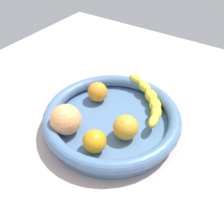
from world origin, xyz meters
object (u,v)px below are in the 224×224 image
Objects in this scene: orange_front at (94,141)px; orange_mid_left at (126,128)px; orange_mid_right at (98,92)px; fruit_bowl at (112,119)px; banana_draped_left at (150,99)px; peach_blush at (66,120)px.

orange_mid_left is (-3.67, -7.33, 0.31)cm from orange_front.
orange_mid_right is (13.87, -7.80, -0.25)cm from orange_mid_left.
orange_mid_right is (10.20, -15.13, 0.06)cm from orange_front.
banana_draped_left is (-5.40, -10.42, 1.89)cm from fruit_bowl.
orange_front is at bearing 173.71° from peach_blush.
orange_mid_right is (13.56, 5.46, 0.26)cm from banana_draped_left.
orange_mid_left reaches higher than orange_mid_right.
banana_draped_left is 13.27cm from orange_mid_left.
peach_blush is at bearing 57.18° from banana_draped_left.
orange_mid_right is at bearing -86.19° from peach_blush.
fruit_bowl is at bearing -78.62° from orange_front.
orange_front reaches higher than banana_draped_left.
fruit_bowl is 6.82cm from orange_mid_left.
fruit_bowl is 9.78cm from orange_mid_right.
orange_front is 18.24cm from orange_mid_right.
orange_front is at bearing 80.73° from banana_draped_left.
banana_draped_left is at bearing -99.27° from orange_front.
peach_blush is (12.62, 19.56, 1.26)cm from banana_draped_left.
banana_draped_left is 20.86cm from orange_front.
banana_draped_left is 3.06× the size of orange_mid_right.
fruit_bowl is 11.89cm from banana_draped_left.
orange_front reaches higher than fruit_bowl.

